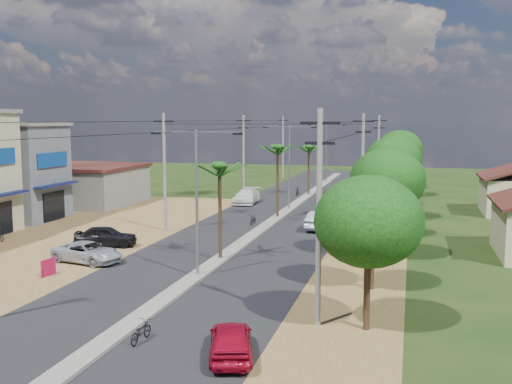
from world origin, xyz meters
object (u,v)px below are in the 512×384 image
(moto_rider_east, at_px, (141,333))
(roadside_sign, at_px, (48,268))
(car_white_far, at_px, (247,197))
(car_parked_dark, at_px, (106,237))
(car_red_near, at_px, (231,341))
(car_parked_silver, at_px, (88,253))
(car_silver_mid, at_px, (321,221))

(moto_rider_east, xyz_separation_m, roadside_sign, (-9.20, 7.77, 0.08))
(car_white_far, distance_m, car_parked_dark, 22.61)
(car_red_near, relative_size, moto_rider_east, 2.49)
(car_parked_silver, bearing_deg, car_parked_dark, 27.14)
(car_silver_mid, height_order, car_white_far, car_white_far)
(car_silver_mid, distance_m, car_parked_silver, 18.61)
(car_red_near, bearing_deg, roadside_sign, -49.73)
(car_silver_mid, distance_m, car_white_far, 15.60)
(car_parked_dark, bearing_deg, car_parked_silver, 179.53)
(car_silver_mid, height_order, moto_rider_east, car_silver_mid)
(car_white_far, height_order, car_parked_dark, car_white_far)
(car_parked_silver, bearing_deg, roadside_sign, -176.65)
(car_silver_mid, relative_size, car_parked_dark, 1.07)
(car_white_far, xyz_separation_m, car_parked_dark, (-3.68, -22.31, -0.03))
(roadside_sign, bearing_deg, car_red_near, -27.76)
(car_white_far, distance_m, moto_rider_east, 38.21)
(roadside_sign, bearing_deg, moto_rider_east, -35.29)
(car_red_near, relative_size, car_white_far, 0.75)
(car_red_near, height_order, car_silver_mid, car_silver_mid)
(car_parked_dark, height_order, roadside_sign, car_parked_dark)
(car_red_near, height_order, roadside_sign, car_red_near)
(car_red_near, bearing_deg, moto_rider_east, -25.46)
(car_red_near, relative_size, car_silver_mid, 0.86)
(car_white_far, relative_size, car_parked_dark, 1.23)
(car_red_near, bearing_deg, car_white_far, -92.41)
(car_red_near, distance_m, moto_rider_east, 3.85)
(car_parked_silver, height_order, moto_rider_east, car_parked_silver)
(car_parked_silver, bearing_deg, car_silver_mid, -27.91)
(car_silver_mid, bearing_deg, car_red_near, 97.95)
(car_white_far, height_order, roadside_sign, car_white_far)
(car_silver_mid, xyz_separation_m, roadside_sign, (-12.46, -17.53, -0.25))
(roadside_sign, bearing_deg, car_parked_dark, 99.97)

